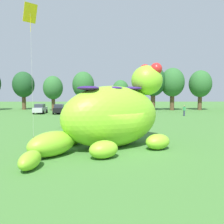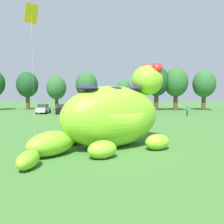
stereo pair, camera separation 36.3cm
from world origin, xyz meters
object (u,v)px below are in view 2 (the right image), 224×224
object	(u,v)px
car_blue	(84,109)
box_truck	(125,105)
tethered_flying_kite	(31,16)
car_black	(62,109)
giant_inflatable_creature	(112,116)
spectator_mid_field	(118,111)
car_silver	(43,109)
spectator_near_inflatable	(187,111)

from	to	relation	value
car_blue	box_truck	bearing A→B (deg)	-6.27
box_truck	tethered_flying_kite	size ratio (longest dim) A/B	0.60
car_black	box_truck	size ratio (longest dim) A/B	0.64
giant_inflatable_creature	spectator_mid_field	world-z (taller)	giant_inflatable_creature
giant_inflatable_creature	car_black	world-z (taller)	giant_inflatable_creature
car_black	car_blue	xyz separation A→B (m)	(3.72, 0.81, 0.00)
spectator_mid_field	tethered_flying_kite	bearing A→B (deg)	-111.88
car_black	car_blue	distance (m)	3.81
car_black	spectator_mid_field	xyz separation A→B (m)	(9.94, -4.67, -0.01)
car_silver	car_blue	bearing A→B (deg)	3.18
car_silver	car_black	bearing A→B (deg)	-6.66
giant_inflatable_creature	tethered_flying_kite	xyz separation A→B (m)	(-6.62, 3.20, 7.87)
car_blue	giant_inflatable_creature	bearing A→B (deg)	-78.47
giant_inflatable_creature	car_silver	xyz separation A→B (m)	(-12.75, 26.56, -1.38)
giant_inflatable_creature	car_blue	distance (m)	27.56
car_silver	spectator_mid_field	xyz separation A→B (m)	(13.47, -5.09, -0.01)
giant_inflatable_creature	spectator_near_inflatable	world-z (taller)	giant_inflatable_creature
car_blue	spectator_near_inflatable	xyz separation A→B (m)	(17.43, -4.77, -0.01)
spectator_mid_field	car_blue	bearing A→B (deg)	138.58
car_blue	spectator_mid_field	distance (m)	8.30
car_blue	spectator_near_inflatable	distance (m)	18.07
giant_inflatable_creature	spectator_near_inflatable	distance (m)	25.24
car_silver	spectator_mid_field	size ratio (longest dim) A/B	2.42
giant_inflatable_creature	car_silver	distance (m)	29.50
giant_inflatable_creature	car_black	bearing A→B (deg)	109.42
box_truck	spectator_mid_field	distance (m)	4.89
box_truck	car_blue	bearing A→B (deg)	173.73
car_silver	spectator_near_inflatable	size ratio (longest dim) A/B	2.42
giant_inflatable_creature	car_blue	xyz separation A→B (m)	(-5.50, 26.97, -1.38)
car_blue	spectator_near_inflatable	bearing A→B (deg)	-15.30
car_blue	car_black	bearing A→B (deg)	-167.65
giant_inflatable_creature	tethered_flying_kite	distance (m)	10.77
car_black	car_blue	bearing A→B (deg)	12.35
tethered_flying_kite	giant_inflatable_creature	bearing A→B (deg)	-25.80
box_truck	tethered_flying_kite	xyz separation A→B (m)	(-8.59, -22.95, 8.51)
box_truck	tethered_flying_kite	bearing A→B (deg)	-110.53
box_truck	spectator_near_inflatable	distance (m)	10.74
car_black	spectator_near_inflatable	distance (m)	21.52
spectator_near_inflatable	car_black	bearing A→B (deg)	169.41
car_silver	box_truck	distance (m)	14.74
car_silver	car_black	size ratio (longest dim) A/B	0.98
giant_inflatable_creature	car_silver	bearing A→B (deg)	115.64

